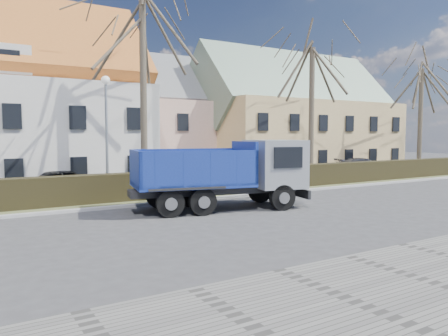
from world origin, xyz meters
TOP-DOWN VIEW (x-y plane):
  - ground at (0.00, 0.00)m, footprint 120.00×120.00m
  - curb_far at (0.00, 4.60)m, footprint 80.00×0.30m
  - grass_strip at (0.00, 6.20)m, footprint 80.00×3.00m
  - hedge at (0.00, 6.00)m, footprint 60.00×0.90m
  - building_pink at (4.00, 20.00)m, footprint 10.80×8.80m
  - building_yellow at (16.00, 17.00)m, footprint 18.80×10.80m
  - tree_1 at (-2.00, 8.50)m, footprint 9.20×9.20m
  - tree_2 at (10.00, 8.50)m, footprint 8.00×8.00m
  - tree_3 at (22.00, 8.50)m, footprint 7.60×7.60m
  - dump_truck at (-1.36, 2.11)m, footprint 8.02×4.36m
  - streetlight at (-4.47, 7.00)m, footprint 0.47×0.47m
  - cart_frame at (-2.12, 4.31)m, footprint 0.87×0.63m
  - parked_car_a at (-5.66, 10.52)m, footprint 4.17×2.30m
  - parked_car_b at (17.39, 10.28)m, footprint 4.81×3.44m

SIDE VIEW (x-z plane):
  - ground at x=0.00m, z-range 0.00..0.00m
  - grass_strip at x=0.00m, z-range 0.00..0.10m
  - curb_far at x=0.00m, z-range 0.00..0.12m
  - cart_frame at x=-2.12m, z-range 0.00..0.72m
  - parked_car_b at x=17.39m, z-range 0.00..1.29m
  - hedge at x=0.00m, z-range 0.00..1.30m
  - parked_car_a at x=-5.66m, z-range 0.00..1.34m
  - dump_truck at x=-1.36m, z-range 0.00..3.04m
  - streetlight at x=-4.47m, z-range 0.00..6.02m
  - building_pink at x=4.00m, z-range 0.00..8.00m
  - building_yellow at x=16.00m, z-range 0.00..8.50m
  - tree_3 at x=22.00m, z-range 0.00..10.45m
  - tree_2 at x=10.00m, z-range 0.00..11.00m
  - tree_1 at x=-2.00m, z-range 0.00..12.65m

